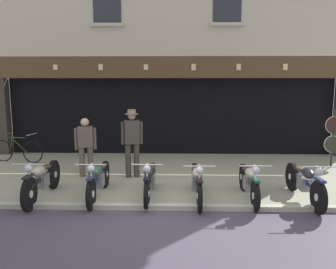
% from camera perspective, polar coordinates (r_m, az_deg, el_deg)
% --- Properties ---
extents(ground, '(23.97, 22.00, 0.18)m').
position_cam_1_polar(ground, '(5.92, -1.03, -16.55)').
color(ground, gray).
extents(shop_facade, '(12.27, 4.42, 6.85)m').
position_cam_1_polar(shop_facade, '(13.31, 0.48, 5.96)').
color(shop_facade, black).
rests_on(shop_facade, ground).
extents(motorcycle_far_left, '(0.62, 2.09, 0.93)m').
position_cam_1_polar(motorcycle_far_left, '(7.79, -20.34, -7.03)').
color(motorcycle_far_left, black).
rests_on(motorcycle_far_left, ground).
extents(motorcycle_left, '(0.62, 2.08, 0.91)m').
position_cam_1_polar(motorcycle_left, '(7.55, -11.56, -7.27)').
color(motorcycle_left, black).
rests_on(motorcycle_left, ground).
extents(motorcycle_center_left, '(0.62, 1.92, 0.90)m').
position_cam_1_polar(motorcycle_center_left, '(7.39, -3.05, -7.52)').
color(motorcycle_center_left, black).
rests_on(motorcycle_center_left, ground).
extents(motorcycle_center, '(0.62, 2.00, 0.91)m').
position_cam_1_polar(motorcycle_center, '(7.28, 4.85, -7.75)').
color(motorcycle_center, black).
rests_on(motorcycle_center, ground).
extents(motorcycle_center_right, '(0.62, 1.92, 0.89)m').
position_cam_1_polar(motorcycle_center_right, '(7.47, 13.41, -7.58)').
color(motorcycle_center_right, black).
rests_on(motorcycle_center_right, ground).
extents(motorcycle_right, '(0.62, 2.06, 0.92)m').
position_cam_1_polar(motorcycle_right, '(7.72, 21.90, -7.34)').
color(motorcycle_right, black).
rests_on(motorcycle_right, ground).
extents(salesman_left, '(0.55, 0.29, 1.55)m').
position_cam_1_polar(salesman_left, '(9.18, -13.62, -1.64)').
color(salesman_left, brown).
rests_on(salesman_left, ground).
extents(shopkeeper_center, '(0.55, 0.34, 1.78)m').
position_cam_1_polar(shopkeeper_center, '(8.89, -6.03, -0.89)').
color(shopkeeper_center, '#38332D').
rests_on(shopkeeper_center, ground).
extents(tyre_sign_pole, '(0.51, 0.06, 1.71)m').
position_cam_1_polar(tyre_sign_pole, '(10.95, 25.94, -0.10)').
color(tyre_sign_pole, '#232328').
rests_on(tyre_sign_pole, ground).
extents(advert_board_near, '(0.65, 0.03, 1.07)m').
position_cam_1_polar(advert_board_near, '(12.20, -14.17, 4.68)').
color(advert_board_near, silver).
extents(advert_board_far, '(0.70, 0.03, 0.92)m').
position_cam_1_polar(advert_board_far, '(12.59, -19.59, 4.19)').
color(advert_board_far, silver).
extents(leaning_bicycle, '(1.72, 0.52, 0.93)m').
position_cam_1_polar(leaning_bicycle, '(11.61, -23.92, -2.42)').
color(leaning_bicycle, black).
rests_on(leaning_bicycle, ground).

